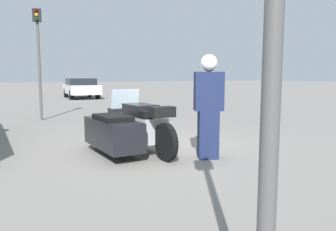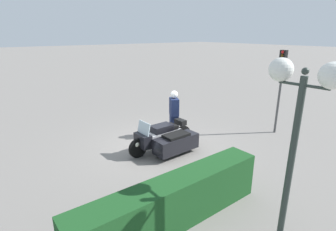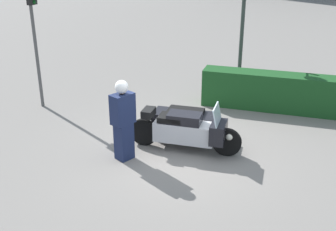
# 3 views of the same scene
# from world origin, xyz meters

# --- Properties ---
(ground_plane) EXTENTS (160.00, 160.00, 0.00)m
(ground_plane) POSITION_xyz_m (0.00, 0.00, 0.00)
(ground_plane) COLOR slate
(police_motorcycle) EXTENTS (2.59, 1.22, 1.16)m
(police_motorcycle) POSITION_xyz_m (0.17, 0.54, 0.47)
(police_motorcycle) COLOR black
(police_motorcycle) RESTS_ON ground
(officer_rider) EXTENTS (0.49, 0.57, 1.80)m
(officer_rider) POSITION_xyz_m (-1.01, -0.54, 0.95)
(officer_rider) COLOR #192347
(officer_rider) RESTS_ON ground
(hedge_bush_curbside) EXTENTS (4.49, 0.67, 1.05)m
(hedge_bush_curbside) POSITION_xyz_m (2.14, 3.39, 0.53)
(hedge_bush_curbside) COLOR #19471E
(hedge_bush_curbside) RESTS_ON ground
(twin_lamp_post) EXTENTS (0.42, 1.26, 3.48)m
(twin_lamp_post) POSITION_xyz_m (0.69, 4.97, 2.88)
(twin_lamp_post) COLOR #2D3833
(twin_lamp_post) RESTS_ON ground
(traffic_light_far) EXTENTS (0.23, 0.27, 3.27)m
(traffic_light_far) POSITION_xyz_m (-4.47, 1.69, 2.16)
(traffic_light_far) COLOR #4C4C4C
(traffic_light_far) RESTS_ON ground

